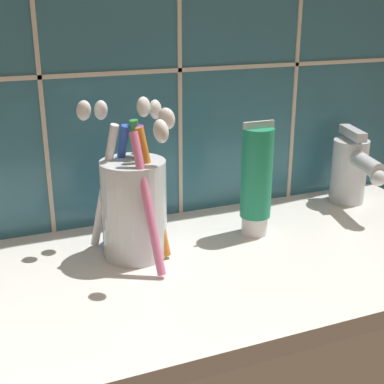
% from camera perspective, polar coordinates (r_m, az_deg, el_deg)
% --- Properties ---
extents(sink_counter, '(0.66, 0.30, 0.02)m').
position_cam_1_polar(sink_counter, '(0.59, 2.34, -8.21)').
color(sink_counter, silver).
rests_on(sink_counter, ground).
extents(tile_wall_backsplash, '(0.76, 0.02, 0.54)m').
position_cam_1_polar(tile_wall_backsplash, '(0.66, -3.05, 18.50)').
color(tile_wall_backsplash, '#336B7F').
rests_on(tile_wall_backsplash, ground).
extents(toothbrush_cup, '(0.10, 0.14, 0.17)m').
position_cam_1_polar(toothbrush_cup, '(0.58, -6.16, -1.15)').
color(toothbrush_cup, silver).
rests_on(toothbrush_cup, sink_counter).
extents(toothpaste_tube, '(0.04, 0.04, 0.14)m').
position_cam_1_polar(toothpaste_tube, '(0.63, 6.88, 1.29)').
color(toothpaste_tube, white).
rests_on(toothpaste_tube, sink_counter).
extents(sink_faucet, '(0.05, 0.12, 0.10)m').
position_cam_1_polar(sink_faucet, '(0.76, 16.68, 2.40)').
color(sink_faucet, silver).
rests_on(sink_faucet, sink_counter).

